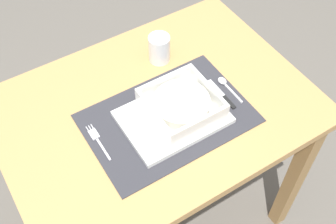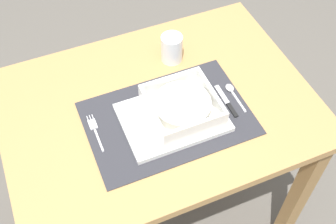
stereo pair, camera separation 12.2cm
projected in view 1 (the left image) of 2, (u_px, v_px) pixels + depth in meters
ground_plane at (159, 213)px, 1.85m from camera, size 6.00×6.00×0.00m
dining_table at (156, 129)px, 1.36m from camera, size 0.92×0.67×0.73m
placemat at (168, 118)px, 1.24m from camera, size 0.47×0.32×0.00m
serving_plate at (173, 117)px, 1.23m from camera, size 0.29×0.21×0.02m
porridge_bowl at (181, 105)px, 1.22m from camera, size 0.19×0.19×0.06m
fork at (97, 139)px, 1.19m from camera, size 0.02×0.14×0.00m
spoon at (225, 83)px, 1.32m from camera, size 0.02×0.12×0.01m
butter_knife at (223, 96)px, 1.29m from camera, size 0.01×0.13×0.01m
drinking_glass at (159, 50)px, 1.36m from camera, size 0.07×0.07×0.09m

